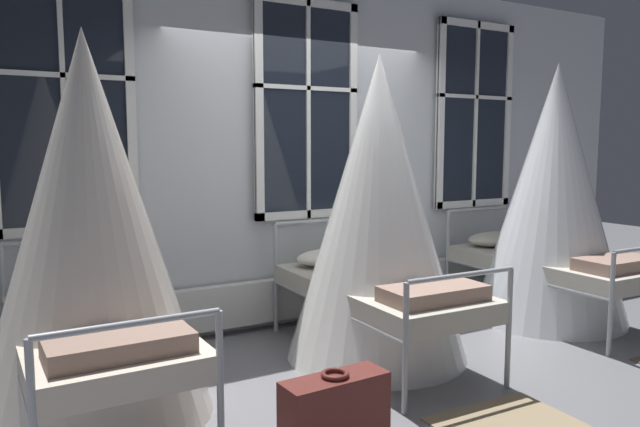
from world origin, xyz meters
name	(u,v)px	position (x,y,z in m)	size (l,w,h in m)	color
ground	(371,354)	(0.00, 0.00, 0.00)	(17.34, 17.34, 0.00)	slate
back_wall_with_windows	(301,149)	(0.00, 1.12, 1.55)	(8.21, 0.10, 3.11)	silver
window_bank	(308,198)	(0.00, 1.00, 1.12)	(4.96, 0.10, 2.77)	black
cot_first	(90,235)	(-2.01, -0.06, 1.08)	(1.35, 1.88, 2.25)	#9EA3A8
cot_second	(378,214)	(0.02, -0.04, 1.09)	(1.35, 1.89, 2.25)	#9EA3A8
cot_third	(553,198)	(1.96, -0.02, 1.12)	(1.35, 1.89, 2.32)	#9EA3A8
rug_second	(506,423)	(0.00, -1.35, 0.01)	(0.80, 0.56, 0.01)	#8E7A5B
suitcase_dark	(335,418)	(-1.06, -1.20, 0.22)	(0.57, 0.23, 0.47)	#5B231E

